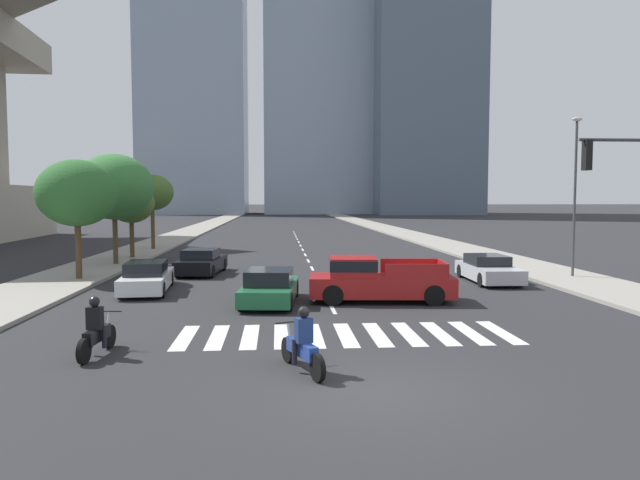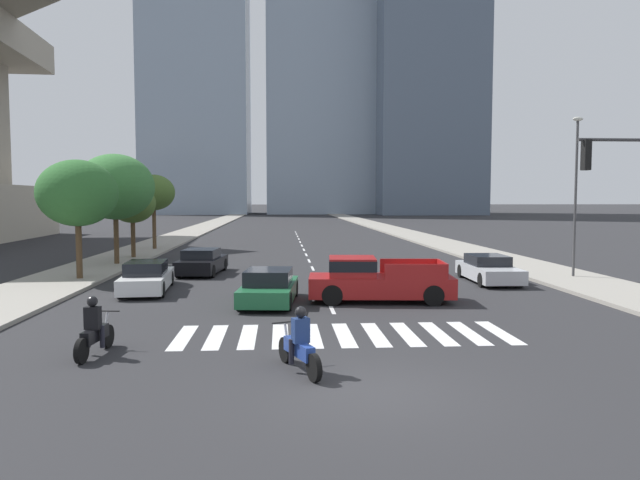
% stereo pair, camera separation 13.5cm
% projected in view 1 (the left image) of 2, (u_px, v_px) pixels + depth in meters
% --- Properties ---
extents(ground_plane, '(800.00, 800.00, 0.00)m').
position_uv_depth(ground_plane, '(374.00, 391.00, 11.80)').
color(ground_plane, '#28282B').
extents(sidewalk_east, '(4.00, 260.00, 0.15)m').
position_uv_depth(sidewalk_east, '(469.00, 251.00, 42.52)').
color(sidewalk_east, gray).
rests_on(sidewalk_east, ground).
extents(sidewalk_west, '(4.00, 260.00, 0.15)m').
position_uv_depth(sidewalk_west, '(133.00, 253.00, 40.77)').
color(sidewalk_west, gray).
rests_on(sidewalk_west, ground).
extents(crosswalk_near, '(9.45, 3.00, 0.01)m').
position_uv_depth(crosswalk_near, '(346.00, 335.00, 16.64)').
color(crosswalk_near, silver).
rests_on(crosswalk_near, ground).
extents(lane_divider_center, '(0.14, 50.00, 0.01)m').
position_uv_depth(lane_divider_center, '(303.00, 250.00, 44.50)').
color(lane_divider_center, silver).
rests_on(lane_divider_center, ground).
extents(motorcycle_lead, '(0.70, 2.09, 1.49)m').
position_uv_depth(motorcycle_lead, '(97.00, 332.00, 14.39)').
color(motorcycle_lead, black).
rests_on(motorcycle_lead, ground).
extents(motorcycle_trailing, '(1.06, 2.13, 1.49)m').
position_uv_depth(motorcycle_trailing, '(302.00, 346.00, 13.05)').
color(motorcycle_trailing, black).
rests_on(motorcycle_trailing, ground).
extents(pickup_truck, '(5.50, 2.44, 1.67)m').
position_uv_depth(pickup_truck, '(374.00, 280.00, 22.02)').
color(pickup_truck, maroon).
rests_on(pickup_truck, ground).
extents(sedan_white_0, '(2.07, 4.91, 1.29)m').
position_uv_depth(sedan_white_0, '(147.00, 278.00, 24.30)').
color(sedan_white_0, silver).
rests_on(sedan_white_0, ground).
extents(sedan_green_1, '(2.27, 4.61, 1.29)m').
position_uv_depth(sedan_green_1, '(270.00, 288.00, 21.59)').
color(sedan_green_1, '#1E6038').
rests_on(sedan_green_1, ground).
extents(sedan_silver_2, '(1.99, 4.80, 1.24)m').
position_uv_depth(sedan_silver_2, '(488.00, 269.00, 27.29)').
color(sedan_silver_2, '#B7BABF').
rests_on(sedan_silver_2, ground).
extents(sedan_black_3, '(2.27, 4.62, 1.31)m').
position_uv_depth(sedan_black_3, '(202.00, 262.00, 30.09)').
color(sedan_black_3, black).
rests_on(sedan_black_3, ground).
extents(street_lamp_east, '(0.50, 0.24, 7.56)m').
position_uv_depth(street_lamp_east, '(575.00, 185.00, 27.94)').
color(street_lamp_east, '#3F3F42').
rests_on(street_lamp_east, sidewalk_east).
extents(street_tree_nearest, '(3.63, 3.63, 5.51)m').
position_uv_depth(street_tree_nearest, '(77.00, 193.00, 27.08)').
color(street_tree_nearest, '#4C3823').
rests_on(street_tree_nearest, sidewalk_west).
extents(street_tree_second, '(4.38, 4.38, 6.25)m').
position_uv_depth(street_tree_second, '(114.00, 187.00, 33.30)').
color(street_tree_second, '#4C3823').
rests_on(street_tree_second, sidewalk_west).
extents(street_tree_third, '(2.91, 2.91, 4.65)m').
position_uv_depth(street_tree_third, '(131.00, 204.00, 37.19)').
color(street_tree_third, '#4C3823').
rests_on(street_tree_third, sidewalk_west).
extents(street_tree_fourth, '(3.12, 3.12, 5.50)m').
position_uv_depth(street_tree_fourth, '(152.00, 193.00, 43.46)').
color(street_tree_fourth, '#4C3823').
rests_on(street_tree_fourth, sidewalk_west).
extents(office_tower_center_skyline, '(29.22, 28.90, 102.16)m').
position_uv_depth(office_tower_center_skyline, '(319.00, 24.00, 156.67)').
color(office_tower_center_skyline, '#8C9EB2').
rests_on(office_tower_center_skyline, ground).
extents(office_tower_right_skyline, '(25.60, 29.86, 107.93)m').
position_uv_depth(office_tower_right_skyline, '(421.00, 3.00, 148.65)').
color(office_tower_right_skyline, slate).
rests_on(office_tower_right_skyline, ground).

